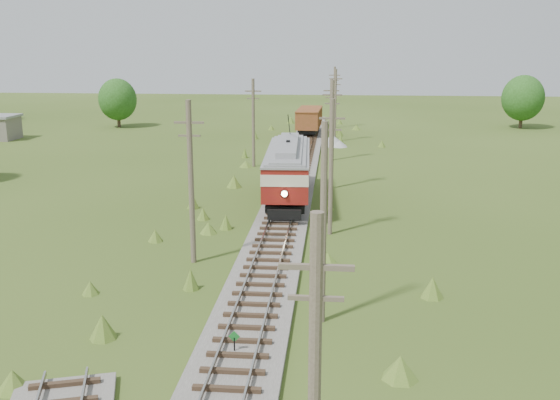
# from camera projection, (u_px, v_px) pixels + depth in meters

# --- Properties ---
(ground) EXTENTS (260.00, 260.00, 0.00)m
(ground) POSITION_uv_depth(u_px,v_px,m) (233.00, 376.00, 22.83)
(ground) COLOR #344A16
(ground) RESTS_ON ground
(railbed_main) EXTENTS (3.60, 96.00, 0.57)m
(railbed_main) POSITION_uv_depth(u_px,v_px,m) (295.00, 178.00, 55.63)
(railbed_main) COLOR #605B54
(railbed_main) RESTS_ON ground
(switch_marker) EXTENTS (0.45, 0.06, 1.08)m
(switch_marker) POSITION_uv_depth(u_px,v_px,m) (234.00, 342.00, 24.15)
(switch_marker) COLOR black
(switch_marker) RESTS_ON ground
(streetcar) EXTENTS (3.76, 13.79, 6.26)m
(streetcar) POSITION_uv_depth(u_px,v_px,m) (288.00, 166.00, 47.05)
(streetcar) COLOR black
(streetcar) RESTS_ON ground
(gondola) EXTENTS (3.28, 9.11, 2.99)m
(gondola) POSITION_uv_depth(u_px,v_px,m) (309.00, 119.00, 82.32)
(gondola) COLOR black
(gondola) RESTS_ON ground
(gravel_pile) EXTENTS (3.51, 3.72, 1.28)m
(gravel_pile) POSITION_uv_depth(u_px,v_px,m) (333.00, 141.00, 74.37)
(gravel_pile) COLOR gray
(gravel_pile) RESTS_ON ground
(utility_pole_r_0) EXTENTS (1.60, 0.30, 8.50)m
(utility_pole_r_0) POSITION_uv_depth(u_px,v_px,m) (314.00, 392.00, 13.76)
(utility_pole_r_0) COLOR brown
(utility_pole_r_0) RESTS_ON ground
(utility_pole_r_1) EXTENTS (0.30, 0.30, 8.80)m
(utility_pole_r_1) POSITION_uv_depth(u_px,v_px,m) (323.00, 225.00, 26.32)
(utility_pole_r_1) COLOR brown
(utility_pole_r_1) RESTS_ON ground
(utility_pole_r_2) EXTENTS (1.60, 0.30, 8.60)m
(utility_pole_r_2) POSITION_uv_depth(u_px,v_px,m) (331.00, 166.00, 38.85)
(utility_pole_r_2) COLOR brown
(utility_pole_r_2) RESTS_ON ground
(utility_pole_r_3) EXTENTS (1.60, 0.30, 9.00)m
(utility_pole_r_3) POSITION_uv_depth(u_px,v_px,m) (332.00, 134.00, 51.37)
(utility_pole_r_3) COLOR brown
(utility_pole_r_3) RESTS_ON ground
(utility_pole_r_4) EXTENTS (1.60, 0.30, 8.40)m
(utility_pole_r_4) POSITION_uv_depth(u_px,v_px,m) (331.00, 119.00, 64.02)
(utility_pole_r_4) COLOR brown
(utility_pole_r_4) RESTS_ON ground
(utility_pole_r_5) EXTENTS (1.60, 0.30, 8.90)m
(utility_pole_r_5) POSITION_uv_depth(u_px,v_px,m) (335.00, 105.00, 76.48)
(utility_pole_r_5) COLOR brown
(utility_pole_r_5) RESTS_ON ground
(utility_pole_r_6) EXTENTS (1.60, 0.30, 8.70)m
(utility_pole_r_6) POSITION_uv_depth(u_px,v_px,m) (334.00, 97.00, 89.08)
(utility_pole_r_6) COLOR brown
(utility_pole_r_6) RESTS_ON ground
(utility_pole_l_a) EXTENTS (1.60, 0.30, 9.00)m
(utility_pole_l_a) POSITION_uv_depth(u_px,v_px,m) (191.00, 181.00, 33.66)
(utility_pole_l_a) COLOR brown
(utility_pole_l_a) RESTS_ON ground
(utility_pole_l_b) EXTENTS (1.60, 0.30, 8.60)m
(utility_pole_l_b) POSITION_uv_depth(u_px,v_px,m) (253.00, 122.00, 60.78)
(utility_pole_l_b) COLOR brown
(utility_pole_l_b) RESTS_ON ground
(tree_mid_a) EXTENTS (5.46, 5.46, 7.03)m
(tree_mid_a) POSITION_uv_depth(u_px,v_px,m) (118.00, 99.00, 89.97)
(tree_mid_a) COLOR #38281C
(tree_mid_a) RESTS_ON ground
(tree_mid_b) EXTENTS (5.88, 5.88, 7.57)m
(tree_mid_b) POSITION_uv_depth(u_px,v_px,m) (523.00, 98.00, 88.71)
(tree_mid_b) COLOR #38281C
(tree_mid_b) RESTS_ON ground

